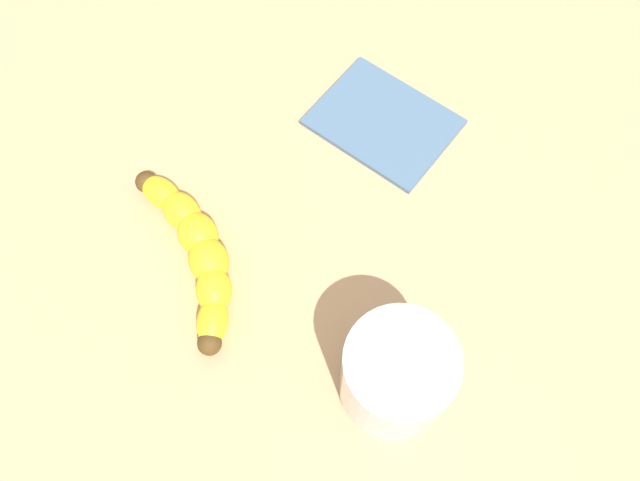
{
  "coord_description": "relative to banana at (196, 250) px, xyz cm",
  "views": [
    {
      "loc": [
        -13.38,
        12.81,
        59.32
      ],
      "look_at": [
        4.63,
        -4.99,
        5.0
      ],
      "focal_mm": 35.75,
      "sensor_mm": 36.0,
      "label": 1
    }
  ],
  "objects": [
    {
      "name": "folded_napkin",
      "position": [
        -1.79,
        -24.1,
        -1.58
      ],
      "size": [
        15.44,
        12.74,
        0.6
      ],
      "primitive_type": "cube",
      "rotation": [
        0.0,
        0.0,
        0.13
      ],
      "color": "slate",
      "rests_on": "wooden_tabletop"
    },
    {
      "name": "smoothie_glass",
      "position": [
        -21.4,
        -3.98,
        2.81
      ],
      "size": [
        9.1,
        9.1,
        9.46
      ],
      "color": "silver",
      "rests_on": "wooden_tabletop"
    },
    {
      "name": "wooden_tabletop",
      "position": [
        -12.16,
        -3.97,
        -3.38
      ],
      "size": [
        120.0,
        120.0,
        3.0
      ],
      "primitive_type": "cube",
      "color": "tan",
      "rests_on": "ground"
    },
    {
      "name": "banana",
      "position": [
        0.0,
        0.0,
        0.0
      ],
      "size": [
        19.14,
        9.62,
        3.75
      ],
      "rotation": [
        0.0,
        0.0,
        5.93
      ],
      "color": "yellow",
      "rests_on": "wooden_tabletop"
    }
  ]
}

